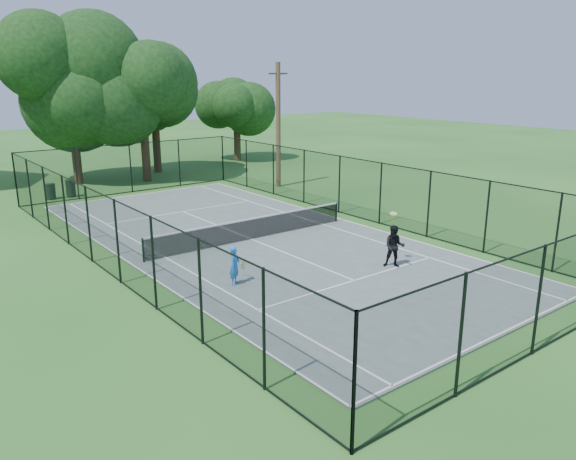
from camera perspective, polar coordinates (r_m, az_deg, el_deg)
ground at (r=24.59m, az=-3.72°, el=-1.08°), size 120.00×120.00×0.00m
tennis_court at (r=24.58m, az=-3.72°, el=-1.01°), size 11.00×24.00×0.06m
tennis_net at (r=24.43m, az=-3.74°, el=0.22°), size 10.08×0.08×0.95m
fence at (r=24.20m, az=-3.78°, el=2.33°), size 13.10×26.10×3.00m
tree_near_left at (r=38.98m, az=-21.31°, el=13.12°), size 7.51×7.51×9.80m
tree_near_mid at (r=38.81m, az=-14.61°, el=12.61°), size 6.61×6.61×8.64m
tree_near_right at (r=42.32m, az=-13.48°, el=12.56°), size 5.79×5.79×7.99m
tree_far_right at (r=47.00m, az=-5.26°, el=12.04°), size 5.05×5.05×6.67m
trash_bin_left at (r=35.25m, az=-22.97°, el=3.62°), size 0.58×0.58×0.91m
trash_bin_right at (r=35.47m, az=-21.21°, el=3.97°), size 0.58×0.58×1.03m
utility_pole at (r=35.78m, az=-1.00°, el=10.63°), size 1.40×0.30×7.72m
player_blue at (r=19.27m, az=-5.43°, el=-3.58°), size 0.88×0.57×1.37m
player_black at (r=21.22m, az=10.76°, el=-1.64°), size 0.97×1.03×2.02m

